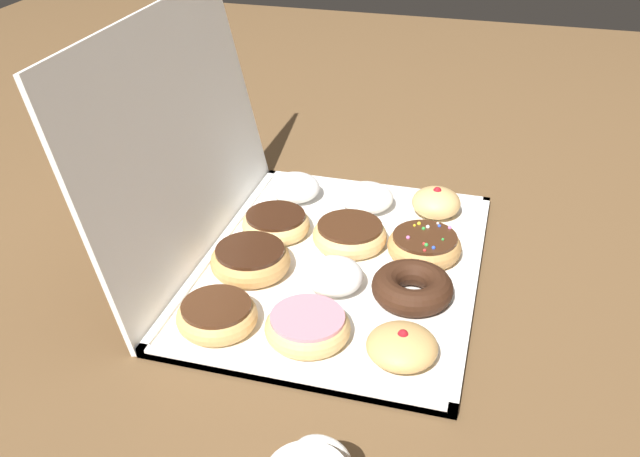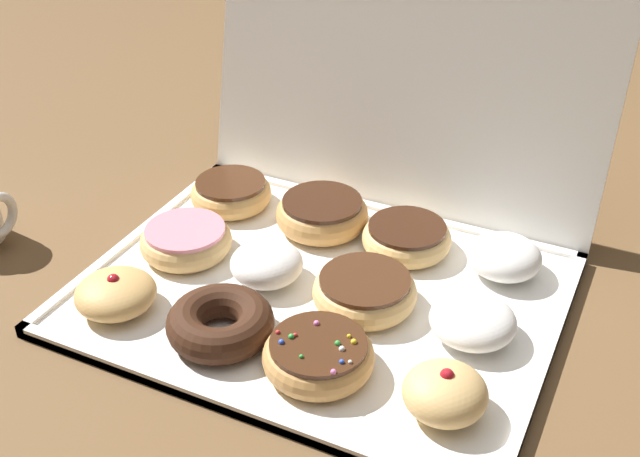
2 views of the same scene
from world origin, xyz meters
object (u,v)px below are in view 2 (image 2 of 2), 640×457
(pink_frosted_donut_4, at_px, (185,241))
(powdered_filled_donut_5, at_px, (267,264))
(chocolate_frosted_donut_6, at_px, (364,291))
(powdered_filled_donut_7, at_px, (474,318))
(jelly_filled_donut_0, at_px, (116,293))
(donut_box, at_px, (319,295))
(chocolate_cake_ring_donut_1, at_px, (220,323))
(chocolate_frosted_donut_10, at_px, (407,237))
(sprinkle_donut_2, at_px, (318,355))
(chocolate_frosted_donut_8, at_px, (231,192))
(chocolate_frosted_donut_9, at_px, (322,213))
(powdered_filled_donut_11, at_px, (504,257))
(jelly_filled_donut_3, at_px, (445,393))

(pink_frosted_donut_4, bearing_deg, powdered_filled_donut_5, -1.56)
(powdered_filled_donut_5, height_order, chocolate_frosted_donut_6, powdered_filled_donut_5)
(chocolate_frosted_donut_6, bearing_deg, powdered_filled_donut_5, -178.03)
(chocolate_frosted_donut_6, height_order, powdered_filled_donut_7, powdered_filled_donut_7)
(chocolate_frosted_donut_6, bearing_deg, jelly_filled_donut_0, -153.19)
(donut_box, distance_m, chocolate_cake_ring_donut_1, 0.13)
(donut_box, height_order, pink_frosted_donut_4, pink_frosted_donut_4)
(chocolate_cake_ring_donut_1, distance_m, pink_frosted_donut_4, 0.17)
(donut_box, xyz_separation_m, chocolate_frosted_donut_10, (0.06, 0.12, 0.02))
(sprinkle_donut_2, bearing_deg, chocolate_frosted_donut_10, 89.07)
(pink_frosted_donut_4, relative_size, powdered_filled_donut_7, 1.22)
(chocolate_cake_ring_donut_1, distance_m, chocolate_frosted_donut_8, 0.27)
(pink_frosted_donut_4, xyz_separation_m, chocolate_frosted_donut_10, (0.24, 0.13, -0.00))
(chocolate_frosted_donut_9, bearing_deg, chocolate_frosted_donut_8, -179.09)
(donut_box, xyz_separation_m, pink_frosted_donut_4, (-0.18, -0.00, 0.02))
(powdered_filled_donut_5, bearing_deg, powdered_filled_donut_7, 2.27)
(pink_frosted_donut_4, height_order, powdered_filled_donut_11, powdered_filled_donut_11)
(jelly_filled_donut_3, distance_m, chocolate_frosted_donut_10, 0.27)
(powdered_filled_donut_5, height_order, chocolate_frosted_donut_9, powdered_filled_donut_5)
(jelly_filled_donut_0, height_order, chocolate_frosted_donut_6, jelly_filled_donut_0)
(chocolate_frosted_donut_6, distance_m, powdered_filled_donut_7, 0.12)
(sprinkle_donut_2, xyz_separation_m, pink_frosted_donut_4, (-0.24, 0.11, -0.00))
(chocolate_frosted_donut_6, bearing_deg, donut_box, 178.60)
(jelly_filled_donut_3, relative_size, chocolate_frosted_donut_9, 0.68)
(powdered_filled_donut_11, bearing_deg, sprinkle_donut_2, -116.74)
(chocolate_frosted_donut_8, height_order, powdered_filled_donut_11, powdered_filled_donut_11)
(donut_box, distance_m, jelly_filled_donut_3, 0.22)
(powdered_filled_donut_7, bearing_deg, sprinkle_donut_2, -135.53)
(powdered_filled_donut_5, distance_m, powdered_filled_donut_7, 0.24)
(powdered_filled_donut_11, bearing_deg, chocolate_frosted_donut_6, -133.62)
(jelly_filled_donut_0, xyz_separation_m, chocolate_frosted_donut_8, (-0.00, 0.25, -0.00))
(sprinkle_donut_2, height_order, chocolate_frosted_donut_10, sprinkle_donut_2)
(chocolate_cake_ring_donut_1, relative_size, chocolate_frosted_donut_6, 0.98)
(chocolate_frosted_donut_9, bearing_deg, chocolate_cake_ring_donut_1, -90.74)
(jelly_filled_donut_3, distance_m, chocolate_frosted_donut_6, 0.18)
(powdered_filled_donut_11, bearing_deg, jelly_filled_donut_0, -145.48)
(chocolate_frosted_donut_6, bearing_deg, jelly_filled_donut_3, -41.51)
(powdered_filled_donut_7, distance_m, chocolate_frosted_donut_9, 0.26)
(jelly_filled_donut_3, xyz_separation_m, chocolate_frosted_donut_6, (-0.13, 0.12, -0.00))
(donut_box, bearing_deg, chocolate_frosted_donut_9, 114.20)
(chocolate_frosted_donut_6, xyz_separation_m, powdered_filled_donut_11, (0.12, 0.13, 0.00))
(chocolate_cake_ring_donut_1, xyz_separation_m, chocolate_frosted_donut_9, (0.00, 0.24, 0.00))
(chocolate_frosted_donut_8, distance_m, powdered_filled_donut_11, 0.37)
(jelly_filled_donut_0, distance_m, jelly_filled_donut_3, 0.38)
(jelly_filled_donut_0, height_order, powdered_filled_donut_7, jelly_filled_donut_0)
(chocolate_frosted_donut_6, bearing_deg, powdered_filled_donut_11, 46.38)
(donut_box, relative_size, powdered_filled_donut_7, 5.76)
(chocolate_cake_ring_donut_1, xyz_separation_m, jelly_filled_donut_3, (0.25, -0.00, 0.00))
(pink_frosted_donut_4, relative_size, chocolate_frosted_donut_6, 0.96)
(sprinkle_donut_2, bearing_deg, pink_frosted_donut_4, 154.01)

